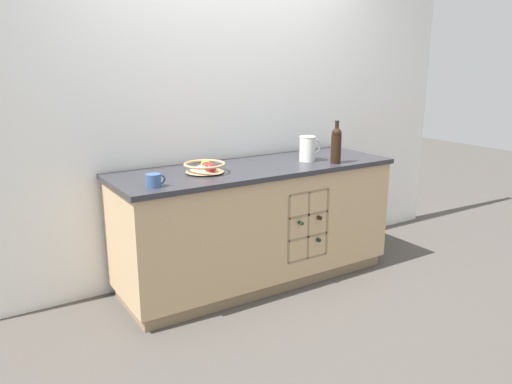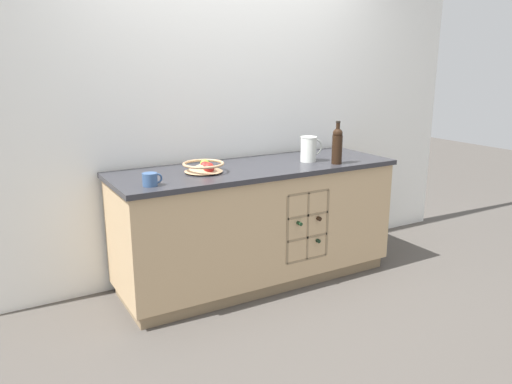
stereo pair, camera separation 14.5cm
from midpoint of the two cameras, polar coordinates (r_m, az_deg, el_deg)
ground_plane at (r=3.86m, az=1.10°, el=-9.93°), size 14.00×14.00×0.00m
back_wall at (r=3.86m, az=-1.88°, el=9.77°), size 4.44×0.06×2.55m
kitchen_island at (r=3.69m, az=1.17°, el=-3.62°), size 2.08×0.71×0.88m
fruit_bowl at (r=3.37m, az=-4.74°, el=2.95°), size 0.28×0.28×0.08m
white_pitcher at (r=3.75m, az=7.18°, el=4.95°), size 0.19×0.12×0.19m
ceramic_mug at (r=3.04m, az=-10.65°, el=1.42°), size 0.12×0.09×0.08m
standing_wine_bottle at (r=3.69m, az=10.39°, el=5.32°), size 0.08×0.08×0.31m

